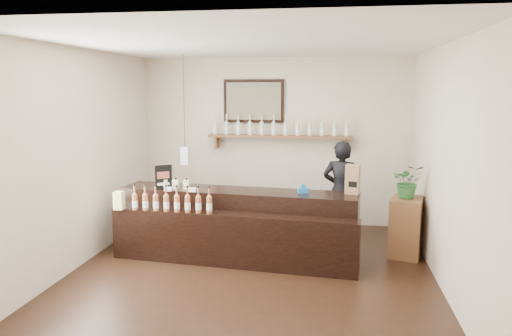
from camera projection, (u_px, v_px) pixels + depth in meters
name	position (u px, v px, depth m)	size (l,w,h in m)	color
ground	(251.00, 274.00, 6.23)	(5.00, 5.00, 0.00)	black
room_shell	(250.00, 138.00, 5.96)	(5.00, 5.00, 5.00)	beige
back_wall_decor	(265.00, 121.00, 8.29)	(2.66, 0.96, 1.69)	brown
counter	(235.00, 227.00, 6.77)	(3.32, 1.20, 1.07)	black
promo_sign	(164.00, 177.00, 6.86)	(0.20, 0.16, 0.33)	black
paper_bag	(353.00, 179.00, 6.53)	(0.20, 0.17, 0.39)	#8F6545
tape_dispenser	(303.00, 190.00, 6.60)	(0.16, 0.10, 0.12)	blue
side_cabinet	(406.00, 227.00, 6.86)	(0.53, 0.64, 0.81)	brown
potted_plant	(408.00, 181.00, 6.76)	(0.42, 0.36, 0.47)	#29682C
shopkeeper	(341.00, 185.00, 7.44)	(0.63, 0.41, 1.73)	black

